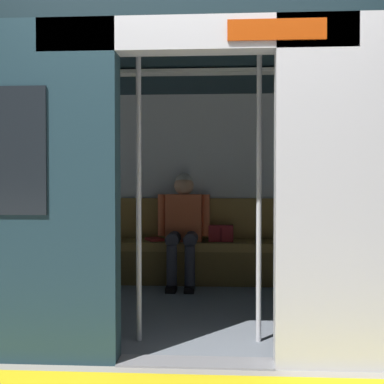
# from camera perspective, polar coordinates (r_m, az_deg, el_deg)

# --- Properties ---
(ground_plane) EXTENTS (60.00, 60.00, 0.00)m
(ground_plane) POSITION_cam_1_polar(r_m,az_deg,el_deg) (3.18, 0.38, -18.93)
(ground_plane) COLOR gray
(platform_edge_strip) EXTENTS (8.00, 0.24, 0.01)m
(platform_edge_strip) POSITION_cam_1_polar(r_m,az_deg,el_deg) (2.90, 0.04, -20.93)
(platform_edge_strip) COLOR yellow
(platform_edge_strip) RESTS_ON ground_plane
(train_car) EXTENTS (6.40, 2.83, 2.18)m
(train_car) POSITION_cam_1_polar(r_m,az_deg,el_deg) (4.24, 0.55, 6.15)
(train_car) COLOR silver
(train_car) RESTS_ON ground_plane
(bench_seat) EXTENTS (2.50, 0.44, 0.45)m
(bench_seat) POSITION_cam_1_polar(r_m,az_deg,el_deg) (5.35, 1.76, -6.77)
(bench_seat) COLOR olive
(bench_seat) RESTS_ON ground_plane
(person_seated) EXTENTS (0.55, 0.67, 1.18)m
(person_seated) POSITION_cam_1_polar(r_m,az_deg,el_deg) (5.28, -1.00, -3.32)
(person_seated) COLOR #CC5933
(person_seated) RESTS_ON ground_plane
(handbag) EXTENTS (0.26, 0.15, 0.17)m
(handbag) POSITION_cam_1_polar(r_m,az_deg,el_deg) (5.35, 3.31, -4.72)
(handbag) COLOR maroon
(handbag) RESTS_ON bench_seat
(book) EXTENTS (0.24, 0.26, 0.03)m
(book) POSITION_cam_1_polar(r_m,az_deg,el_deg) (5.43, -4.29, -5.39)
(book) COLOR #B22D2D
(book) RESTS_ON bench_seat
(grab_pole_door) EXTENTS (0.04, 0.04, 2.04)m
(grab_pole_door) POSITION_cam_1_polar(r_m,az_deg,el_deg) (3.42, -6.09, -0.03)
(grab_pole_door) COLOR silver
(grab_pole_door) RESTS_ON ground_plane
(grab_pole_far) EXTENTS (0.04, 0.04, 2.04)m
(grab_pole_far) POSITION_cam_1_polar(r_m,az_deg,el_deg) (3.41, 7.64, -0.04)
(grab_pole_far) COLOR silver
(grab_pole_far) RESTS_ON ground_plane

